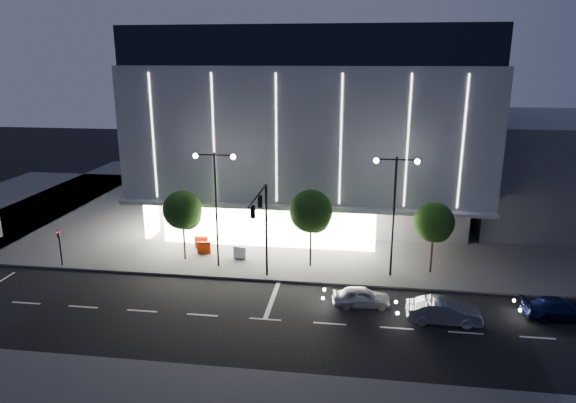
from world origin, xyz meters
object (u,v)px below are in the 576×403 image
(tree_mid, at_px, (311,214))
(car_second, at_px, (444,311))
(tree_right, at_px, (434,224))
(ped_signal_far, at_px, (60,244))
(tree_left, at_px, (183,212))
(car_third, at_px, (558,309))
(street_lamp_east, at_px, (394,199))
(traffic_mast, at_px, (262,218))
(barrier_a, at_px, (201,242))
(street_lamp_west, at_px, (216,193))
(barrier_c, at_px, (204,248))
(barrier_d, at_px, (240,252))
(car_lead, at_px, (362,297))

(tree_mid, xyz_separation_m, car_second, (8.82, -7.40, -3.60))
(tree_right, relative_size, car_second, 1.24)
(ped_signal_far, height_order, car_second, ped_signal_far)
(ped_signal_far, relative_size, car_second, 0.67)
(tree_left, distance_m, car_third, 26.82)
(street_lamp_east, bearing_deg, tree_right, 18.63)
(traffic_mast, distance_m, street_lamp_east, 9.43)
(street_lamp_east, xyz_separation_m, car_third, (9.98, -4.85, -5.32))
(barrier_a, bearing_deg, street_lamp_west, -63.98)
(ped_signal_far, height_order, barrier_c, ped_signal_far)
(street_lamp_east, relative_size, car_second, 2.02)
(tree_left, bearing_deg, car_third, -12.75)
(barrier_a, xyz_separation_m, barrier_d, (3.75, -1.86, 0.00))
(traffic_mast, bearing_deg, tree_right, 17.02)
(tree_mid, distance_m, barrier_a, 10.46)
(street_lamp_east, relative_size, barrier_a, 8.18)
(tree_left, bearing_deg, tree_right, -0.00)
(barrier_c, bearing_deg, street_lamp_west, -57.90)
(tree_left, xyz_separation_m, tree_mid, (10.00, 0.00, 0.30))
(traffic_mast, distance_m, ped_signal_far, 16.35)
(ped_signal_far, height_order, tree_left, tree_left)
(street_lamp_east, xyz_separation_m, barrier_c, (-14.83, 2.34, -5.31))
(traffic_mast, xyz_separation_m, tree_right, (12.03, 3.68, -1.14))
(barrier_a, height_order, barrier_c, same)
(barrier_c, bearing_deg, car_third, -22.08)
(ped_signal_far, bearing_deg, car_third, -5.47)
(tree_left, xyz_separation_m, car_lead, (13.88, -5.92, -3.39))
(street_lamp_west, relative_size, tree_right, 1.63)
(street_lamp_east, xyz_separation_m, barrier_a, (-15.43, 3.56, -5.31))
(car_lead, bearing_deg, street_lamp_east, -29.91)
(street_lamp_west, relative_size, ped_signal_far, 3.00)
(barrier_a, bearing_deg, car_lead, -40.68)
(street_lamp_west, bearing_deg, street_lamp_east, 0.00)
(car_lead, height_order, barrier_d, car_lead)
(ped_signal_far, distance_m, car_second, 28.29)
(car_lead, bearing_deg, tree_mid, 26.43)
(ped_signal_far, distance_m, tree_left, 9.61)
(traffic_mast, relative_size, street_lamp_east, 0.79)
(traffic_mast, bearing_deg, barrier_c, 139.36)
(car_second, height_order, car_third, car_second)
(tree_mid, relative_size, tree_right, 1.12)
(barrier_a, bearing_deg, car_second, -36.82)
(car_lead, xyz_separation_m, barrier_d, (-9.58, 6.60, 0.01))
(street_lamp_west, xyz_separation_m, street_lamp_east, (13.00, 0.00, 0.00))
(barrier_d, bearing_deg, ped_signal_far, -153.48)
(car_second, bearing_deg, barrier_a, 61.92)
(tree_right, distance_m, barrier_a, 18.91)
(street_lamp_west, xyz_separation_m, tree_mid, (7.03, 1.02, -1.62))
(car_second, height_order, barrier_d, car_second)
(tree_right, xyz_separation_m, car_second, (-0.18, -7.40, -3.15))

